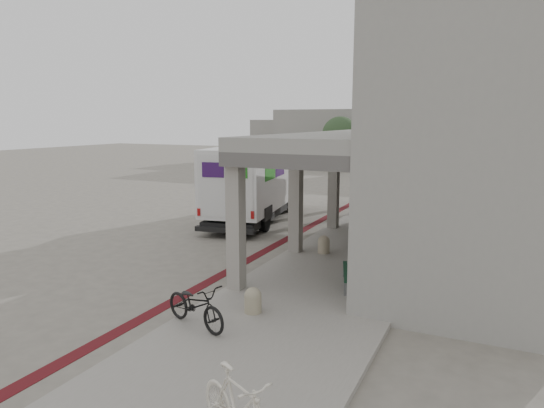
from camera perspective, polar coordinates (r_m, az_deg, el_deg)
The scene contains 14 objects.
ground at distance 16.78m, azimuth -4.57°, elevation -5.52°, with size 120.00×120.00×0.00m, color #6B665C.
bike_lane_stripe at distance 18.07m, azimuth 1.35°, elevation -4.36°, with size 0.35×40.00×0.01m, color #501015.
sidewalk at distance 15.25m, azimuth 8.69°, elevation -6.95°, with size 4.40×28.00×0.12m, color gray.
transit_building at distance 18.60m, azimuth 21.45°, elevation 5.97°, with size 7.60×17.00×7.00m.
distant_backdrop at distance 51.13m, azimuth 12.97°, elevation 7.62°, with size 28.00×10.00×6.50m.
tree_left at distance 44.04m, azimuth 8.00°, elevation 8.09°, with size 3.20×3.20×4.80m.
tree_mid at distance 44.47m, azimuth 17.51°, elevation 7.75°, with size 3.20×3.20×4.80m.
tree_right at distance 43.09m, azimuth 27.98°, elevation 7.01°, with size 3.20×3.20×4.80m.
fedex_truck at distance 21.57m, azimuth -2.08°, elevation 2.72°, with size 3.61×8.08×3.33m.
bench at distance 13.03m, azimuth 9.26°, elevation -8.25°, with size 0.91×1.80×0.42m.
bollard_near at distance 11.19m, azimuth -2.26°, elevation -11.21°, with size 0.39×0.39×0.59m.
bollard_far at distance 16.07m, azimuth 6.11°, elevation -4.72°, with size 0.39×0.39×0.59m.
utility_cabinet at distance 18.97m, azimuth 15.36°, elevation -2.07°, with size 0.47×0.62×1.04m, color gray.
bicycle_black at distance 10.53m, azimuth -8.97°, elevation -11.66°, with size 0.63×1.81×0.95m, color black.
Camera 1 is at (8.08, -14.03, 4.43)m, focal length 32.00 mm.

